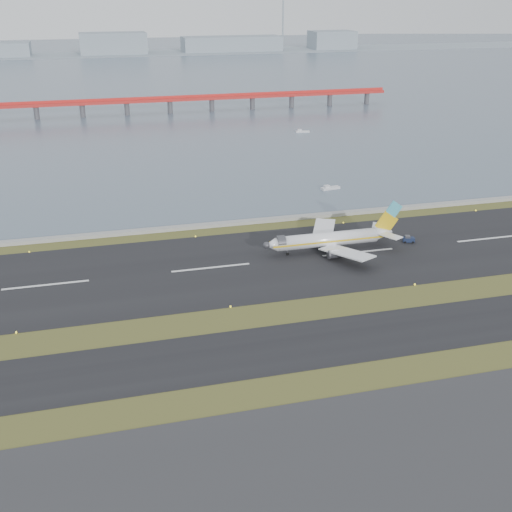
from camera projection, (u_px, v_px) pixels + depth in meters
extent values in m
plane|color=#374719|center=(238.00, 323.00, 135.22)|extent=(1000.00, 1000.00, 0.00)
cube|color=black|center=(253.00, 352.00, 124.50)|extent=(1000.00, 18.00, 0.10)
cube|color=black|center=(211.00, 268.00, 161.96)|extent=(1000.00, 45.00, 0.10)
cube|color=gray|center=(191.00, 227.00, 188.54)|extent=(1000.00, 2.50, 1.00)
cube|color=#4D5B6F|center=(113.00, 71.00, 545.43)|extent=(1400.00, 800.00, 1.30)
cube|color=red|center=(170.00, 100.00, 360.00)|extent=(260.00, 5.00, 1.60)
cube|color=red|center=(170.00, 97.00, 359.42)|extent=(260.00, 0.40, 1.40)
cylinder|color=#4C4C51|center=(170.00, 108.00, 361.74)|extent=(2.80, 2.80, 7.00)
cylinder|color=#4C4C51|center=(330.00, 101.00, 384.45)|extent=(2.80, 2.80, 7.00)
cube|color=#87959F|center=(105.00, 54.00, 688.10)|extent=(1400.00, 80.00, 1.00)
cube|color=#87959F|center=(113.00, 43.00, 686.23)|extent=(70.00, 35.00, 22.00)
cube|color=#87959F|center=(232.00, 44.00, 718.15)|extent=(110.00, 35.00, 16.00)
cube|color=#87959F|center=(332.00, 40.00, 745.77)|extent=(50.00, 35.00, 20.00)
cylinder|color=#87959F|center=(283.00, 22.00, 723.86)|extent=(1.80, 1.80, 60.00)
cylinder|color=white|center=(327.00, 239.00, 170.83)|extent=(28.00, 3.80, 3.80)
cone|color=white|center=(271.00, 245.00, 167.14)|extent=(3.20, 3.80, 3.80)
cone|color=white|center=(383.00, 233.00, 174.55)|extent=(5.00, 3.80, 3.80)
cube|color=yellow|center=(330.00, 242.00, 169.12)|extent=(31.00, 0.06, 0.45)
cube|color=yellow|center=(325.00, 237.00, 172.55)|extent=(31.00, 0.06, 0.45)
cube|color=white|center=(347.00, 253.00, 164.05)|extent=(11.31, 15.89, 1.66)
cube|color=white|center=(324.00, 230.00, 179.20)|extent=(11.31, 15.89, 1.66)
cylinder|color=#3E3E44|center=(337.00, 254.00, 166.34)|extent=(4.20, 2.10, 2.10)
cylinder|color=#3E3E44|center=(321.00, 238.00, 177.04)|extent=(4.20, 2.10, 2.10)
cube|color=yellow|center=(387.00, 222.00, 173.62)|extent=(6.80, 0.35, 6.85)
cube|color=#46AEC7|center=(394.00, 209.00, 172.65)|extent=(4.85, 0.37, 4.90)
cube|color=white|center=(390.00, 236.00, 171.04)|extent=(5.64, 6.80, 0.22)
cube|color=white|center=(378.00, 226.00, 177.82)|extent=(5.64, 6.80, 0.22)
cylinder|color=black|center=(288.00, 254.00, 169.41)|extent=(0.80, 0.28, 0.80)
cylinder|color=black|center=(336.00, 253.00, 169.83)|extent=(1.00, 0.38, 1.00)
cylinder|color=black|center=(328.00, 245.00, 174.82)|extent=(1.00, 0.38, 1.00)
cube|color=#151F3A|center=(409.00, 240.00, 177.92)|extent=(3.52, 2.60, 1.18)
cube|color=#3E3E44|center=(407.00, 237.00, 177.63)|extent=(1.74, 1.81, 0.69)
cylinder|color=black|center=(405.00, 242.00, 177.44)|extent=(0.74, 0.48, 0.69)
cylinder|color=black|center=(404.00, 240.00, 178.89)|extent=(0.74, 0.48, 0.69)
cylinder|color=black|center=(413.00, 242.00, 177.37)|extent=(0.74, 0.48, 0.69)
cylinder|color=black|center=(412.00, 240.00, 178.82)|extent=(0.74, 0.48, 0.69)
cube|color=silver|center=(330.00, 188.00, 225.34)|extent=(7.08, 3.27, 0.88)
cube|color=silver|center=(327.00, 187.00, 224.48)|extent=(2.18, 1.87, 0.88)
cube|color=silver|center=(303.00, 132.00, 314.28)|extent=(6.91, 3.09, 0.86)
cube|color=silver|center=(300.00, 130.00, 313.84)|extent=(2.11, 1.80, 0.86)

